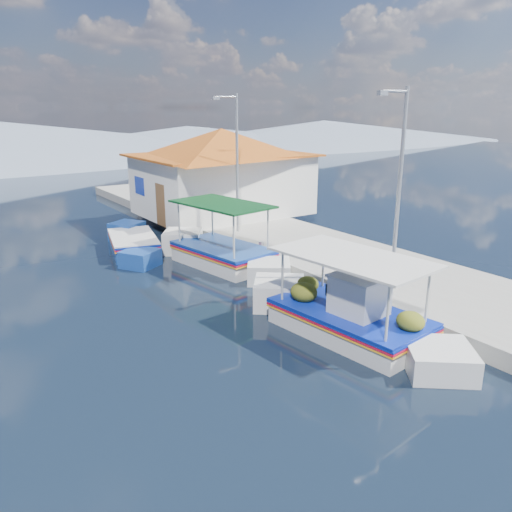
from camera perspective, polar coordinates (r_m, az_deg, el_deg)
ground at (r=12.26m, az=7.63°, el=-12.55°), size 160.00×160.00×0.00m
quay at (r=19.97m, az=8.83°, el=-0.21°), size 5.00×44.00×0.50m
bollards at (r=17.98m, az=5.61°, el=-0.64°), size 0.20×17.20×0.30m
main_caique at (r=13.90m, az=10.32°, el=-6.85°), size 2.69×7.47×2.47m
caique_green_canopy at (r=19.69m, az=-3.89°, el=0.18°), size 2.91×7.19×2.72m
caique_blue_hull at (r=22.04m, az=-13.86°, el=1.20°), size 2.76×5.90×1.08m
harbor_building at (r=26.74m, az=-3.86°, el=9.69°), size 10.49×10.49×4.40m
lamp_post_near at (r=15.53m, az=15.77°, el=8.22°), size 1.21×0.14×6.00m
lamp_post_far at (r=22.36m, az=-2.37°, el=11.16°), size 1.21×0.14×6.00m
mountain_ridge at (r=65.46m, az=-22.63°, el=11.86°), size 171.40×96.00×5.50m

